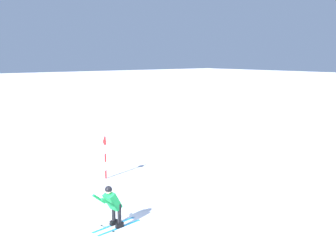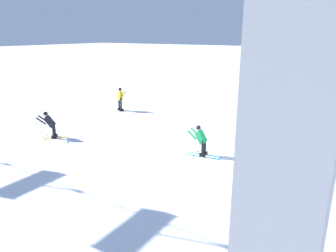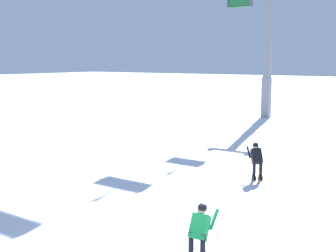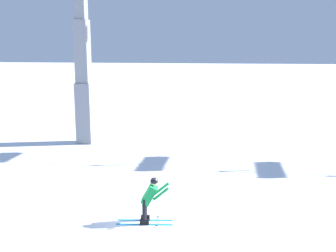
# 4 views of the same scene
# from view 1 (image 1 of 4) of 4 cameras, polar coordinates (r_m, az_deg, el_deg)

# --- Properties ---
(ground_plane) EXTENTS (260.00, 260.00, 0.00)m
(ground_plane) POSITION_cam_1_polar(r_m,az_deg,el_deg) (13.29, -6.02, -15.24)
(ground_plane) COLOR white
(skier_carving_main) EXTENTS (1.80, 0.75, 1.62)m
(skier_carving_main) POSITION_cam_1_polar(r_m,az_deg,el_deg) (13.46, -8.02, -10.97)
(skier_carving_main) COLOR #198CCC
(skier_carving_main) RESTS_ON ground_plane
(trail_marker_pole) EXTENTS (0.07, 0.28, 2.00)m
(trail_marker_pole) POSITION_cam_1_polar(r_m,az_deg,el_deg) (18.70, -9.01, -4.29)
(trail_marker_pole) COLOR red
(trail_marker_pole) RESTS_ON ground_plane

